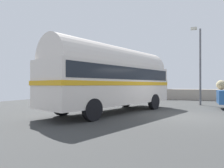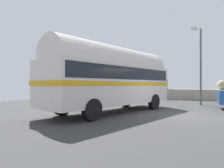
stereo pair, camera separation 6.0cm
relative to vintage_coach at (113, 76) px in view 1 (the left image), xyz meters
The scene contains 4 objects.
ground 4.29m from the vintage_coach, ahead, with size 32.00×26.00×0.02m.
breakwater 12.58m from the vintage_coach, 71.83° to the left, with size 31.36×2.30×2.49m.
vintage_coach is the anchor object (origin of this frame).
lamp_post 7.66m from the vintage_coach, 53.51° to the left, with size 0.73×0.80×5.82m.
Camera 1 is at (0.53, -10.19, 1.55)m, focal length 31.35 mm.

